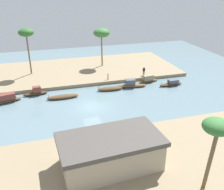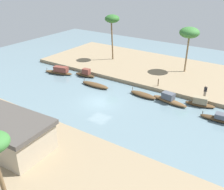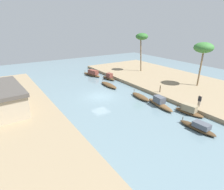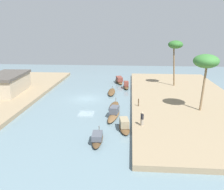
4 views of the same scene
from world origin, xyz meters
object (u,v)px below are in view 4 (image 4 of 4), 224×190
at_px(sampan_foreground, 126,86).
at_px(mooring_post, 138,102).
at_px(riverside_building, 7,83).
at_px(sampan_upstream_small, 97,138).
at_px(sampan_downstream_large, 114,106).
at_px(palm_tree_left_far, 175,46).
at_px(sampan_near_left_bank, 112,92).
at_px(palm_tree_left_near, 206,62).
at_px(sampan_midstream, 119,80).
at_px(person_on_near_bank, 142,120).
at_px(sampan_with_red_awning, 114,114).
at_px(sampan_with_tall_canopy, 124,125).

bearing_deg(sampan_foreground, mooring_post, -176.09).
bearing_deg(riverside_building, sampan_upstream_small, -135.49).
bearing_deg(sampan_downstream_large, sampan_foreground, -2.45).
xyz_separation_m(sampan_upstream_small, palm_tree_left_far, (22.47, -11.04, 7.46)).
xyz_separation_m(sampan_near_left_bank, riverside_building, (-2.46, 17.13, 1.83)).
distance_m(palm_tree_left_near, riverside_building, 30.76).
relative_size(sampan_near_left_bank, sampan_foreground, 1.26).
relative_size(sampan_downstream_large, riverside_building, 0.44).
xyz_separation_m(sampan_near_left_bank, mooring_post, (-8.22, -4.35, 0.81)).
height_order(sampan_foreground, palm_tree_left_near, palm_tree_left_near).
bearing_deg(sampan_midstream, riverside_building, 106.57).
relative_size(sampan_midstream, palm_tree_left_far, 0.64).
distance_m(sampan_midstream, palm_tree_left_far, 13.09).
xyz_separation_m(sampan_downstream_large, palm_tree_left_far, (11.99, -10.10, 7.58)).
height_order(sampan_foreground, sampan_downstream_large, sampan_foreground).
height_order(person_on_near_bank, riverside_building, riverside_building).
xyz_separation_m(sampan_midstream, person_on_near_bank, (-23.09, -3.67, 0.70)).
distance_m(sampan_downstream_large, riverside_building, 18.88).
height_order(sampan_near_left_bank, palm_tree_left_far, palm_tree_left_far).
bearing_deg(palm_tree_left_far, person_on_near_bank, 161.41).
bearing_deg(sampan_foreground, sampan_downstream_large, 167.49).
height_order(sampan_near_left_bank, person_on_near_bank, person_on_near_bank).
relative_size(sampan_upstream_small, palm_tree_left_far, 0.51).
relative_size(mooring_post, palm_tree_left_near, 0.15).
xyz_separation_m(sampan_with_red_awning, palm_tree_left_near, (2.06, -11.28, 6.41)).
height_order(sampan_upstream_small, sampan_downstream_large, sampan_upstream_small).
distance_m(sampan_downstream_large, palm_tree_left_near, 13.40).
distance_m(sampan_with_red_awning, sampan_downstream_large, 3.73).
height_order(sampan_with_tall_canopy, person_on_near_bank, person_on_near_bank).
bearing_deg(sampan_midstream, sampan_with_red_awning, 166.98).
relative_size(sampan_midstream, sampan_near_left_bank, 1.10).
height_order(sampan_downstream_large, sampan_with_tall_canopy, sampan_with_tall_canopy).
relative_size(sampan_with_tall_canopy, mooring_post, 3.64).
xyz_separation_m(person_on_near_bank, mooring_post, (6.71, 0.20, -0.14)).
height_order(sampan_with_red_awning, sampan_downstream_large, sampan_with_red_awning).
bearing_deg(palm_tree_left_near, palm_tree_left_far, 6.02).
relative_size(sampan_with_tall_canopy, palm_tree_left_near, 0.53).
height_order(sampan_foreground, person_on_near_bank, person_on_near_bank).
distance_m(sampan_with_red_awning, sampan_foreground, 15.19).
xyz_separation_m(sampan_with_red_awning, sampan_foreground, (15.14, -1.20, -0.02)).
xyz_separation_m(sampan_upstream_small, sampan_with_tall_canopy, (3.10, -2.58, 0.09)).
relative_size(sampan_near_left_bank, riverside_building, 0.50).
xyz_separation_m(palm_tree_left_near, palm_tree_left_far, (13.65, 1.44, 0.96)).
distance_m(sampan_foreground, sampan_downstream_large, 11.51).
bearing_deg(sampan_with_red_awning, sampan_upstream_small, 178.71).
bearing_deg(riverside_building, person_on_near_bank, -123.07).
distance_m(sampan_upstream_small, sampan_downstream_large, 10.52).
bearing_deg(sampan_with_red_awning, mooring_post, -36.76).
distance_m(sampan_midstream, mooring_post, 16.76).
bearing_deg(sampan_foreground, riverside_building, 102.58).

